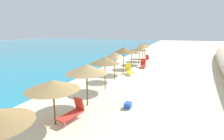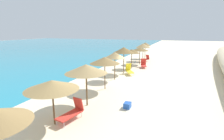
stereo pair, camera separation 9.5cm
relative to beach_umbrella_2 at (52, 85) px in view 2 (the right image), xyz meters
name	(u,v)px [view 2 (the right image)]	position (x,y,z in m)	size (l,w,h in m)	color
ground_plane	(133,80)	(9.72, -1.68, -2.12)	(160.00, 160.00, 0.00)	beige
beach_umbrella_2	(52,85)	(0.00, 0.00, 0.00)	(2.68, 2.68, 2.36)	brown
beach_umbrella_3	(86,69)	(2.75, -0.40, 0.30)	(2.66, 2.66, 2.71)	brown
beach_umbrella_4	(105,60)	(6.23, -0.16, 0.30)	(2.44, 2.44, 2.69)	brown
beach_umbrella_5	(115,55)	(9.36, 0.13, 0.31)	(2.06, 2.06, 2.72)	brown
beach_umbrella_6	(124,50)	(12.32, 0.14, 0.52)	(2.40, 2.40, 2.97)	brown
beach_umbrella_7	(132,51)	(15.26, 0.01, 0.09)	(2.07, 2.07, 2.46)	brown
beach_umbrella_8	(140,49)	(18.57, -0.31, 0.07)	(2.43, 2.43, 2.42)	brown
beach_umbrella_9	(143,46)	(21.62, -0.15, 0.34)	(2.31, 2.31, 2.79)	brown
beach_umbrella_10	(145,44)	(24.51, 0.06, 0.35)	(1.99, 1.99, 2.76)	brown
lounge_chair_0	(129,70)	(11.99, -0.63, -1.65)	(1.67, 1.31, 1.17)	yellow
lounge_chair_1	(72,112)	(0.77, -0.58, -1.67)	(1.69, 0.88, 1.10)	red
lounge_chair_2	(144,64)	(16.31, -1.36, -1.69)	(1.64, 1.02, 1.16)	red
lounge_chair_3	(146,59)	(21.14, -0.73, -1.69)	(1.64, 1.21, 1.05)	red
cooler_box	(127,105)	(3.27, -2.96, -1.94)	(0.50, 0.40, 0.35)	blue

